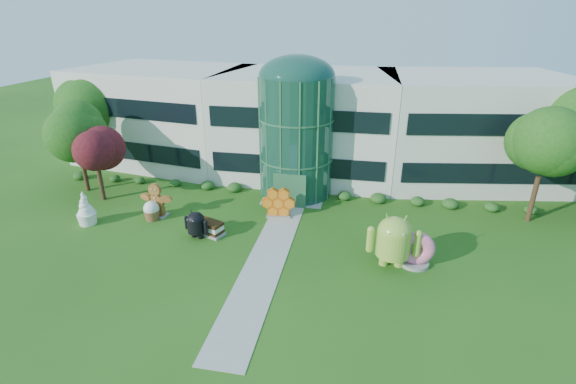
% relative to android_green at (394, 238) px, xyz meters
% --- Properties ---
extents(ground, '(140.00, 140.00, 0.00)m').
position_rel_android_green_xyz_m(ground, '(-7.70, -1.96, -1.90)').
color(ground, '#215114').
rests_on(ground, ground).
extents(building, '(46.00, 15.00, 9.30)m').
position_rel_android_green_xyz_m(building, '(-7.70, 16.04, 2.75)').
color(building, beige).
rests_on(building, ground).
extents(atrium, '(6.00, 6.00, 9.80)m').
position_rel_android_green_xyz_m(atrium, '(-7.70, 10.04, 3.00)').
color(atrium, '#194738').
rests_on(atrium, ground).
extents(walkway, '(2.40, 20.00, 0.04)m').
position_rel_android_green_xyz_m(walkway, '(-7.70, 0.04, -1.88)').
color(walkway, '#9E9E93').
rests_on(walkway, ground).
extents(tree_red, '(4.00, 4.00, 6.00)m').
position_rel_android_green_xyz_m(tree_red, '(-23.20, 5.54, 1.10)').
color(tree_red, '#3F0C14').
rests_on(tree_red, ground).
extents(trees_backdrop, '(52.00, 8.00, 8.40)m').
position_rel_android_green_xyz_m(trees_backdrop, '(-7.70, 11.04, 2.30)').
color(trees_backdrop, '#1F4D13').
rests_on(trees_backdrop, ground).
extents(android_green, '(3.37, 2.26, 3.80)m').
position_rel_android_green_xyz_m(android_green, '(0.00, 0.00, 0.00)').
color(android_green, '#93BA3B').
rests_on(android_green, ground).
extents(android_black, '(2.25, 1.79, 2.24)m').
position_rel_android_green_xyz_m(android_black, '(-13.10, 0.98, -0.78)').
color(android_black, black).
rests_on(android_black, ground).
extents(donut, '(2.25, 1.10, 2.33)m').
position_rel_android_green_xyz_m(donut, '(1.41, 0.33, -0.74)').
color(donut, '#DB537D').
rests_on(donut, ground).
extents(gingerbread, '(3.01, 1.38, 2.70)m').
position_rel_android_green_xyz_m(gingerbread, '(-17.32, 3.56, -0.55)').
color(gingerbread, brown).
rests_on(gingerbread, ground).
extents(ice_cream_sandwich, '(2.48, 1.84, 0.99)m').
position_rel_android_green_xyz_m(ice_cream_sandwich, '(-12.46, 1.64, -1.40)').
color(ice_cream_sandwich, black).
rests_on(ice_cream_sandwich, ground).
extents(honeycomb, '(2.77, 1.26, 2.10)m').
position_rel_android_green_xyz_m(honeycomb, '(-8.21, 5.21, -0.85)').
color(honeycomb, orange).
rests_on(honeycomb, ground).
extents(froyo, '(1.75, 1.75, 2.56)m').
position_rel_android_green_xyz_m(froyo, '(-21.78, 1.39, -0.62)').
color(froyo, white).
rests_on(froyo, ground).
extents(cupcake, '(1.28, 1.28, 1.49)m').
position_rel_android_green_xyz_m(cupcake, '(-17.44, 2.93, -1.16)').
color(cupcake, white).
rests_on(cupcake, ground).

